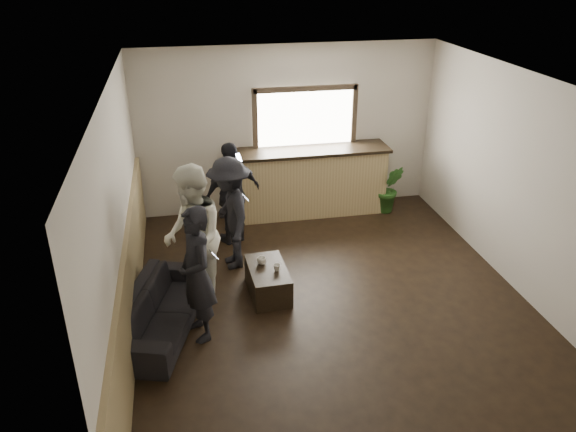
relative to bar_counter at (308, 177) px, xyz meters
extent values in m
cube|color=black|center=(-0.30, -2.70, -0.64)|extent=(5.00, 6.00, 0.01)
cube|color=silver|center=(-0.30, -2.70, 2.16)|extent=(5.00, 6.00, 0.01)
cube|color=beige|center=(-0.30, 0.30, 0.76)|extent=(5.00, 0.01, 2.80)
cube|color=beige|center=(-0.30, -5.70, 0.76)|extent=(5.00, 0.01, 2.80)
cube|color=beige|center=(-2.80, -2.70, 0.76)|extent=(0.01, 6.00, 2.80)
cube|color=beige|center=(2.20, -2.70, 0.76)|extent=(0.01, 6.00, 2.80)
cube|color=#968155|center=(-2.77, -2.70, -0.09)|extent=(0.06, 5.90, 1.10)
cube|color=tan|center=(0.00, -0.02, -0.09)|extent=(2.60, 0.60, 1.10)
cube|color=black|center=(0.00, -0.02, 0.48)|extent=(2.70, 0.68, 0.05)
cube|color=white|center=(0.00, 0.26, 0.96)|extent=(1.60, 0.06, 0.90)
cube|color=#3F3326|center=(0.00, 0.23, 1.45)|extent=(1.72, 0.08, 0.08)
cube|color=#3F3326|center=(-0.84, 0.23, 0.96)|extent=(0.08, 0.08, 1.06)
cube|color=#3F3326|center=(0.84, 0.23, 0.96)|extent=(0.08, 0.08, 1.06)
imported|color=black|center=(-2.45, -2.88, -0.37)|extent=(1.25, 1.99, 0.54)
cube|color=black|center=(-1.08, -2.38, -0.45)|extent=(0.51, 0.88, 0.39)
imported|color=silver|center=(-1.14, -2.26, -0.21)|extent=(0.13, 0.13, 0.10)
imported|color=silver|center=(-0.97, -2.47, -0.21)|extent=(0.13, 0.13, 0.09)
imported|color=#2D6623|center=(1.38, -0.24, -0.22)|extent=(0.51, 0.43, 0.85)
imported|color=black|center=(-2.00, -3.09, 0.18)|extent=(0.56, 0.69, 1.64)
cube|color=black|center=(-1.79, -3.02, 0.38)|extent=(0.11, 0.10, 0.12)
cube|color=silver|center=(-1.79, -3.03, 0.38)|extent=(0.09, 0.08, 0.11)
imported|color=white|center=(-2.00, -2.35, 0.28)|extent=(0.79, 0.96, 1.84)
cube|color=black|center=(-1.78, -2.33, 0.31)|extent=(0.10, 0.08, 0.12)
cube|color=silver|center=(-1.78, -2.33, 0.31)|extent=(0.08, 0.07, 0.11)
imported|color=black|center=(-1.46, -1.55, 0.17)|extent=(0.71, 1.11, 1.63)
cube|color=black|center=(-1.24, -1.52, 0.40)|extent=(0.10, 0.08, 0.12)
cube|color=silver|center=(-1.24, -1.53, 0.40)|extent=(0.08, 0.07, 0.11)
imported|color=black|center=(-1.35, -0.81, 0.16)|extent=(1.02, 0.76, 1.60)
cube|color=black|center=(-1.26, -1.01, 0.79)|extent=(0.10, 0.11, 0.12)
cube|color=silver|center=(-1.26, -1.02, 0.80)|extent=(0.09, 0.10, 0.11)
camera|label=1|loc=(-2.04, -8.60, 3.51)|focal=35.00mm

